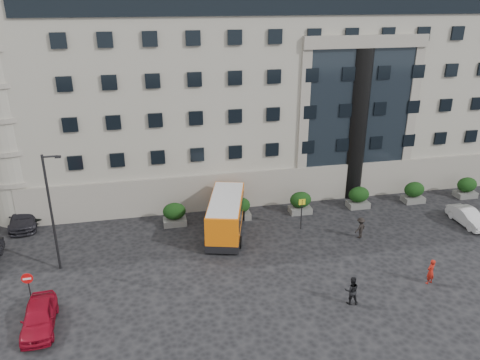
{
  "coord_description": "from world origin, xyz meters",
  "views": [
    {
      "loc": [
        -5.89,
        -25.63,
        17.05
      ],
      "look_at": [
        0.41,
        3.8,
        5.0
      ],
      "focal_mm": 35.0,
      "sensor_mm": 36.0,
      "label": 1
    }
  ],
  "objects_px": {
    "no_entry_sign": "(28,283)",
    "minibus": "(226,214)",
    "white_taxi": "(468,217)",
    "pedestrian_b": "(352,290)",
    "parked_car_a": "(39,317)",
    "red_truck": "(80,174)",
    "hedge_a": "(174,214)",
    "parked_car_c": "(24,216)",
    "hedge_b": "(239,208)",
    "pedestrian_c": "(360,228)",
    "parked_car_d": "(31,207)",
    "hedge_c": "(300,202)",
    "hedge_d": "(359,197)",
    "bus_stop_sign": "(302,209)",
    "street_lamp": "(52,209)",
    "hedge_f": "(467,187)",
    "hedge_e": "(414,192)",
    "pedestrian_a": "(431,272)"
  },
  "relations": [
    {
      "from": "hedge_b",
      "to": "hedge_f",
      "type": "bearing_deg",
      "value": 0.0
    },
    {
      "from": "hedge_c",
      "to": "no_entry_sign",
      "type": "distance_m",
      "value": 21.33
    },
    {
      "from": "parked_car_a",
      "to": "parked_car_c",
      "type": "bearing_deg",
      "value": 101.57
    },
    {
      "from": "street_lamp",
      "to": "pedestrian_a",
      "type": "relative_size",
      "value": 4.69
    },
    {
      "from": "hedge_d",
      "to": "parked_car_a",
      "type": "xyz_separation_m",
      "value": [
        -23.83,
        -10.81,
        -0.22
      ]
    },
    {
      "from": "hedge_d",
      "to": "hedge_f",
      "type": "height_order",
      "value": "same"
    },
    {
      "from": "hedge_c",
      "to": "street_lamp",
      "type": "height_order",
      "value": "street_lamp"
    },
    {
      "from": "hedge_b",
      "to": "hedge_d",
      "type": "xyz_separation_m",
      "value": [
        10.4,
        0.0,
        0.0
      ]
    },
    {
      "from": "hedge_c",
      "to": "hedge_d",
      "type": "bearing_deg",
      "value": 0.0
    },
    {
      "from": "pedestrian_b",
      "to": "hedge_a",
      "type": "bearing_deg",
      "value": -38.99
    },
    {
      "from": "hedge_d",
      "to": "white_taxi",
      "type": "height_order",
      "value": "hedge_d"
    },
    {
      "from": "minibus",
      "to": "parked_car_c",
      "type": "height_order",
      "value": "minibus"
    },
    {
      "from": "minibus",
      "to": "hedge_f",
      "type": "bearing_deg",
      "value": 21.38
    },
    {
      "from": "white_taxi",
      "to": "parked_car_a",
      "type": "bearing_deg",
      "value": -169.38
    },
    {
      "from": "parked_car_d",
      "to": "hedge_f",
      "type": "bearing_deg",
      "value": -16.37
    },
    {
      "from": "pedestrian_c",
      "to": "hedge_d",
      "type": "bearing_deg",
      "value": -142.54
    },
    {
      "from": "no_entry_sign",
      "to": "red_truck",
      "type": "bearing_deg",
      "value": 86.62
    },
    {
      "from": "hedge_b",
      "to": "white_taxi",
      "type": "relative_size",
      "value": 0.47
    },
    {
      "from": "hedge_c",
      "to": "pedestrian_c",
      "type": "distance_m",
      "value": 5.83
    },
    {
      "from": "no_entry_sign",
      "to": "pedestrian_c",
      "type": "relative_size",
      "value": 1.42
    },
    {
      "from": "pedestrian_c",
      "to": "no_entry_sign",
      "type": "bearing_deg",
      "value": -18.91
    },
    {
      "from": "bus_stop_sign",
      "to": "parked_car_c",
      "type": "relative_size",
      "value": 0.51
    },
    {
      "from": "red_truck",
      "to": "pedestrian_c",
      "type": "relative_size",
      "value": 3.44
    },
    {
      "from": "parked_car_d",
      "to": "pedestrian_a",
      "type": "bearing_deg",
      "value": -40.61
    },
    {
      "from": "white_taxi",
      "to": "pedestrian_b",
      "type": "relative_size",
      "value": 2.19
    },
    {
      "from": "white_taxi",
      "to": "pedestrian_a",
      "type": "xyz_separation_m",
      "value": [
        -7.61,
        -6.67,
        0.21
      ]
    },
    {
      "from": "parked_car_a",
      "to": "red_truck",
      "type": "bearing_deg",
      "value": 86.44
    },
    {
      "from": "hedge_c",
      "to": "no_entry_sign",
      "type": "relative_size",
      "value": 0.79
    },
    {
      "from": "hedge_e",
      "to": "street_lamp",
      "type": "xyz_separation_m",
      "value": [
        -28.74,
        -4.8,
        3.44
      ]
    },
    {
      "from": "hedge_f",
      "to": "parked_car_d",
      "type": "height_order",
      "value": "hedge_f"
    },
    {
      "from": "hedge_b",
      "to": "pedestrian_c",
      "type": "height_order",
      "value": "hedge_b"
    },
    {
      "from": "hedge_a",
      "to": "parked_car_c",
      "type": "xyz_separation_m",
      "value": [
        -11.63,
        2.56,
        -0.21
      ]
    },
    {
      "from": "street_lamp",
      "to": "bus_stop_sign",
      "type": "distance_m",
      "value": 17.75
    },
    {
      "from": "minibus",
      "to": "bus_stop_sign",
      "type": "bearing_deg",
      "value": 9.81
    },
    {
      "from": "no_entry_sign",
      "to": "parked_car_c",
      "type": "height_order",
      "value": "no_entry_sign"
    },
    {
      "from": "no_entry_sign",
      "to": "white_taxi",
      "type": "bearing_deg",
      "value": 7.28
    },
    {
      "from": "pedestrian_b",
      "to": "red_truck",
      "type": "bearing_deg",
      "value": -37.28
    },
    {
      "from": "parked_car_a",
      "to": "no_entry_sign",
      "type": "bearing_deg",
      "value": 108.7
    },
    {
      "from": "parked_car_d",
      "to": "white_taxi",
      "type": "distance_m",
      "value": 35.24
    },
    {
      "from": "hedge_d",
      "to": "bus_stop_sign",
      "type": "relative_size",
      "value": 0.73
    },
    {
      "from": "white_taxi",
      "to": "hedge_a",
      "type": "bearing_deg",
      "value": 167.63
    },
    {
      "from": "hedge_d",
      "to": "red_truck",
      "type": "xyz_separation_m",
      "value": [
        -23.54,
        9.15,
        0.53
      ]
    },
    {
      "from": "red_truck",
      "to": "pedestrian_a",
      "type": "bearing_deg",
      "value": -33.02
    },
    {
      "from": "hedge_b",
      "to": "hedge_c",
      "type": "relative_size",
      "value": 1.0
    },
    {
      "from": "red_truck",
      "to": "parked_car_d",
      "type": "distance_m",
      "value": 6.08
    },
    {
      "from": "no_entry_sign",
      "to": "hedge_f",
      "type": "bearing_deg",
      "value": 14.17
    },
    {
      "from": "no_entry_sign",
      "to": "pedestrian_a",
      "type": "height_order",
      "value": "no_entry_sign"
    },
    {
      "from": "no_entry_sign",
      "to": "minibus",
      "type": "height_order",
      "value": "minibus"
    },
    {
      "from": "hedge_d",
      "to": "no_entry_sign",
      "type": "xyz_separation_m",
      "value": [
        -24.6,
        -8.84,
        0.72
      ]
    },
    {
      "from": "hedge_c",
      "to": "bus_stop_sign",
      "type": "relative_size",
      "value": 0.73
    }
  ]
}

